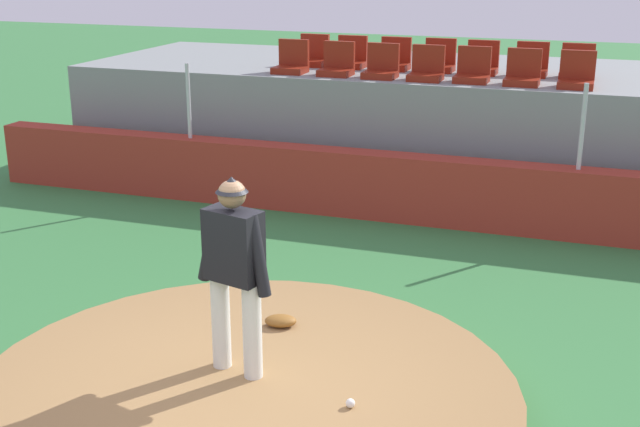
{
  "coord_description": "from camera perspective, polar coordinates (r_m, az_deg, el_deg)",
  "views": [
    {
      "loc": [
        2.57,
        -5.48,
        3.69
      ],
      "look_at": [
        0.0,
        1.9,
        1.17
      ],
      "focal_mm": 46.79,
      "sensor_mm": 36.0,
      "label": 1
    }
  ],
  "objects": [
    {
      "name": "stadium_chair_8",
      "position": [
        13.68,
        2.13,
        10.6
      ],
      "size": [
        0.48,
        0.44,
        0.5
      ],
      "rotation": [
        0.0,
        0.0,
        3.14
      ],
      "color": "maroon",
      "rests_on": "bleacher_platform"
    },
    {
      "name": "stadium_chair_4",
      "position": [
        12.39,
        10.4,
        9.56
      ],
      "size": [
        0.48,
        0.44,
        0.5
      ],
      "rotation": [
        0.0,
        0.0,
        3.14
      ],
      "color": "maroon",
      "rests_on": "bleacher_platform"
    },
    {
      "name": "stadium_chair_2",
      "position": [
        12.63,
        4.22,
        9.95
      ],
      "size": [
        0.48,
        0.44,
        0.5
      ],
      "rotation": [
        0.0,
        0.0,
        3.14
      ],
      "color": "maroon",
      "rests_on": "bleacher_platform"
    },
    {
      "name": "stadium_chair_9",
      "position": [
        13.5,
        5.12,
        10.44
      ],
      "size": [
        0.48,
        0.44,
        0.5
      ],
      "rotation": [
        0.0,
        0.0,
        3.14
      ],
      "color": "maroon",
      "rests_on": "bleacher_platform"
    },
    {
      "name": "fence_post_left",
      "position": [
        12.57,
        -8.97,
        7.61
      ],
      "size": [
        0.06,
        0.06,
        1.11
      ],
      "primitive_type": "cylinder",
      "color": "silver",
      "rests_on": "brick_barrier"
    },
    {
      "name": "baseball",
      "position": [
        6.63,
        2.09,
        -12.84
      ],
      "size": [
        0.07,
        0.07,
        0.07
      ],
      "primitive_type": "sphere",
      "color": "white",
      "rests_on": "pitchers_mound"
    },
    {
      "name": "stadium_chair_0",
      "position": [
        13.11,
        -1.95,
        10.28
      ],
      "size": [
        0.48,
        0.44,
        0.5
      ],
      "rotation": [
        0.0,
        0.0,
        3.14
      ],
      "color": "maroon",
      "rests_on": "bleacher_platform"
    },
    {
      "name": "stadium_chair_10",
      "position": [
        13.39,
        8.15,
        10.28
      ],
      "size": [
        0.48,
        0.44,
        0.5
      ],
      "rotation": [
        0.0,
        0.0,
        3.14
      ],
      "color": "maroon",
      "rests_on": "bleacher_platform"
    },
    {
      "name": "pitcher",
      "position": [
        6.77,
        -5.89,
        -3.3
      ],
      "size": [
        0.74,
        0.35,
        1.7
      ],
      "rotation": [
        0.0,
        0.0,
        -0.25
      ],
      "color": "silver",
      "rests_on": "pitchers_mound"
    },
    {
      "name": "ground_plane",
      "position": [
        7.09,
        -5.21,
        -13.56
      ],
      "size": [
        60.0,
        60.0,
        0.0
      ],
      "primitive_type": "plane",
      "color": "#35753C"
    },
    {
      "name": "stadium_chair_12",
      "position": [
        13.18,
        14.25,
        9.79
      ],
      "size": [
        0.48,
        0.44,
        0.5
      ],
      "rotation": [
        0.0,
        0.0,
        3.14
      ],
      "color": "maroon",
      "rests_on": "bleacher_platform"
    },
    {
      "name": "stadium_chair_7",
      "position": [
        13.9,
        -0.48,
        10.73
      ],
      "size": [
        0.48,
        0.44,
        0.5
      ],
      "rotation": [
        0.0,
        0.0,
        3.14
      ],
      "color": "maroon",
      "rests_on": "bleacher_platform"
    },
    {
      "name": "stadium_chair_6",
      "position": [
        12.23,
        17.14,
        8.96
      ],
      "size": [
        0.48,
        0.44,
        0.5
      ],
      "rotation": [
        0.0,
        0.0,
        3.14
      ],
      "color": "maroon",
      "rests_on": "bleacher_platform"
    },
    {
      "name": "stadium_chair_13",
      "position": [
        13.14,
        17.16,
        9.53
      ],
      "size": [
        0.48,
        0.44,
        0.5
      ],
      "rotation": [
        0.0,
        0.0,
        3.14
      ],
      "color": "maroon",
      "rests_on": "bleacher_platform"
    },
    {
      "name": "pitchers_mound",
      "position": [
        7.02,
        -5.24,
        -12.63
      ],
      "size": [
        4.52,
        4.52,
        0.27
      ],
      "primitive_type": "cylinder",
      "color": "olive",
      "rests_on": "ground_plane"
    },
    {
      "name": "stadium_chair_3",
      "position": [
        12.47,
        7.31,
        9.76
      ],
      "size": [
        0.48,
        0.44,
        0.5
      ],
      "rotation": [
        0.0,
        0.0,
        3.14
      ],
      "color": "maroon",
      "rests_on": "bleacher_platform"
    },
    {
      "name": "stadium_chair_1",
      "position": [
        12.85,
        1.18,
        10.13
      ],
      "size": [
        0.48,
        0.44,
        0.5
      ],
      "rotation": [
        0.0,
        0.0,
        3.14
      ],
      "color": "maroon",
      "rests_on": "bleacher_platform"
    },
    {
      "name": "brick_barrier",
      "position": [
        11.66,
        5.73,
        1.76
      ],
      "size": [
        13.06,
        0.4,
        0.93
      ],
      "primitive_type": "cube",
      "color": "#9B3023",
      "rests_on": "ground_plane"
    },
    {
      "name": "bleacher_platform",
      "position": [
        14.02,
        8.32,
        6.23
      ],
      "size": [
        11.7,
        3.84,
        1.8
      ],
      "primitive_type": "cube",
      "color": "gray",
      "rests_on": "ground_plane"
    },
    {
      "name": "fence_post_right",
      "position": [
        11.13,
        17.51,
        5.67
      ],
      "size": [
        0.06,
        0.06,
        1.11
      ],
      "primitive_type": "cylinder",
      "color": "silver",
      "rests_on": "brick_barrier"
    },
    {
      "name": "fielding_glove",
      "position": [
        7.9,
        -2.71,
        -7.34
      ],
      "size": [
        0.34,
        0.28,
        0.11
      ],
      "primitive_type": "ellipsoid",
      "rotation": [
        0.0,
        0.0,
        3.43
      ],
      "color": "brown",
      "rests_on": "pitchers_mound"
    },
    {
      "name": "stadium_chair_5",
      "position": [
        12.28,
        13.69,
        9.28
      ],
      "size": [
        0.48,
        0.44,
        0.5
      ],
      "rotation": [
        0.0,
        0.0,
        3.14
      ],
      "color": "maroon",
      "rests_on": "bleacher_platform"
    },
    {
      "name": "stadium_chair_11",
      "position": [
        13.23,
        11.01,
        10.04
      ],
      "size": [
        0.48,
        0.44,
        0.5
      ],
      "rotation": [
        0.0,
        0.0,
        3.14
      ],
      "color": "maroon",
      "rests_on": "bleacher_platform"
    }
  ]
}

